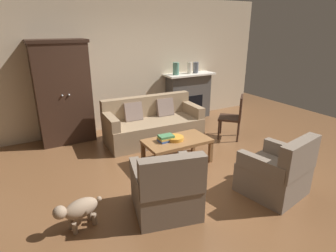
{
  "coord_description": "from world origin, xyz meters",
  "views": [
    {
      "loc": [
        -2.21,
        -3.4,
        2.22
      ],
      "look_at": [
        0.04,
        0.64,
        0.55
      ],
      "focal_mm": 29.93,
      "sensor_mm": 36.0,
      "label": 1
    }
  ],
  "objects_px": {
    "book_stack": "(166,138)",
    "armchair_near_left": "(166,190)",
    "dog": "(78,210)",
    "mantel_vase_cream": "(190,68)",
    "fruit_bowl": "(175,138)",
    "side_chair_wooden": "(235,114)",
    "mantel_vase_jade": "(176,69)",
    "coffee_table": "(177,143)",
    "mantel_vase_slate": "(196,68)",
    "armchair_near_right": "(277,173)",
    "fireplace": "(188,96)",
    "couch": "(153,125)",
    "armoire": "(63,93)"
  },
  "relations": [
    {
      "from": "armoire",
      "to": "mantel_vase_cream",
      "type": "relative_size",
      "value": 7.4
    },
    {
      "from": "fireplace",
      "to": "book_stack",
      "type": "distance_m",
      "value": 2.61
    },
    {
      "from": "armchair_near_left",
      "to": "side_chair_wooden",
      "type": "bearing_deg",
      "value": 31.67
    },
    {
      "from": "mantel_vase_slate",
      "to": "armchair_near_left",
      "type": "relative_size",
      "value": 0.28
    },
    {
      "from": "fireplace",
      "to": "side_chair_wooden",
      "type": "height_order",
      "value": "fireplace"
    },
    {
      "from": "side_chair_wooden",
      "to": "mantel_vase_jade",
      "type": "bearing_deg",
      "value": 105.53
    },
    {
      "from": "armchair_near_left",
      "to": "fireplace",
      "type": "bearing_deg",
      "value": 53.01
    },
    {
      "from": "coffee_table",
      "to": "dog",
      "type": "relative_size",
      "value": 1.95
    },
    {
      "from": "couch",
      "to": "armoire",
      "type": "bearing_deg",
      "value": 152.06
    },
    {
      "from": "armoire",
      "to": "coffee_table",
      "type": "distance_m",
      "value": 2.48
    },
    {
      "from": "book_stack",
      "to": "side_chair_wooden",
      "type": "xyz_separation_m",
      "value": [
        1.78,
        0.34,
        0.04
      ]
    },
    {
      "from": "book_stack",
      "to": "armchair_near_left",
      "type": "distance_m",
      "value": 1.3
    },
    {
      "from": "couch",
      "to": "coffee_table",
      "type": "bearing_deg",
      "value": -94.8
    },
    {
      "from": "fireplace",
      "to": "book_stack",
      "type": "xyz_separation_m",
      "value": [
        -1.72,
        -1.96,
        -0.1
      ]
    },
    {
      "from": "fruit_bowl",
      "to": "coffee_table",
      "type": "bearing_deg",
      "value": -19.38
    },
    {
      "from": "couch",
      "to": "book_stack",
      "type": "bearing_deg",
      "value": -104.8
    },
    {
      "from": "fruit_bowl",
      "to": "couch",
      "type": "bearing_deg",
      "value": 83.51
    },
    {
      "from": "armoire",
      "to": "mantel_vase_jade",
      "type": "distance_m",
      "value": 2.58
    },
    {
      "from": "book_stack",
      "to": "side_chair_wooden",
      "type": "relative_size",
      "value": 0.29
    },
    {
      "from": "mantel_vase_slate",
      "to": "armchair_near_left",
      "type": "bearing_deg",
      "value": -129.22
    },
    {
      "from": "fruit_bowl",
      "to": "mantel_vase_cream",
      "type": "height_order",
      "value": "mantel_vase_cream"
    },
    {
      "from": "couch",
      "to": "mantel_vase_cream",
      "type": "height_order",
      "value": "mantel_vase_cream"
    },
    {
      "from": "armchair_near_left",
      "to": "armchair_near_right",
      "type": "distance_m",
      "value": 1.56
    },
    {
      "from": "fruit_bowl",
      "to": "dog",
      "type": "bearing_deg",
      "value": -153.95
    },
    {
      "from": "armoire",
      "to": "couch",
      "type": "bearing_deg",
      "value": -27.94
    },
    {
      "from": "mantel_vase_slate",
      "to": "side_chair_wooden",
      "type": "bearing_deg",
      "value": -94.12
    },
    {
      "from": "armchair_near_left",
      "to": "side_chair_wooden",
      "type": "xyz_separation_m",
      "value": [
        2.4,
        1.48,
        0.2
      ]
    },
    {
      "from": "mantel_vase_cream",
      "to": "side_chair_wooden",
      "type": "bearing_deg",
      "value": -87.68
    },
    {
      "from": "mantel_vase_jade",
      "to": "armchair_near_left",
      "type": "bearing_deg",
      "value": -122.39
    },
    {
      "from": "couch",
      "to": "armchair_near_right",
      "type": "distance_m",
      "value": 2.66
    },
    {
      "from": "fireplace",
      "to": "armchair_near_left",
      "type": "xyz_separation_m",
      "value": [
        -2.33,
        -3.1,
        -0.25
      ]
    },
    {
      "from": "dog",
      "to": "mantel_vase_cream",
      "type": "bearing_deg",
      "value": 40.39
    },
    {
      "from": "mantel_vase_cream",
      "to": "side_chair_wooden",
      "type": "relative_size",
      "value": 0.3
    },
    {
      "from": "fruit_bowl",
      "to": "mantel_vase_jade",
      "type": "distance_m",
      "value": 2.44
    },
    {
      "from": "couch",
      "to": "mantel_vase_jade",
      "type": "xyz_separation_m",
      "value": [
        1.05,
        0.86,
        0.94
      ]
    },
    {
      "from": "book_stack",
      "to": "armchair_near_left",
      "type": "bearing_deg",
      "value": -118.42
    },
    {
      "from": "couch",
      "to": "mantel_vase_slate",
      "type": "xyz_separation_m",
      "value": [
        1.61,
        0.86,
        0.93
      ]
    },
    {
      "from": "mantel_vase_jade",
      "to": "side_chair_wooden",
      "type": "height_order",
      "value": "mantel_vase_jade"
    },
    {
      "from": "fruit_bowl",
      "to": "armchair_near_right",
      "type": "height_order",
      "value": "armchair_near_right"
    },
    {
      "from": "book_stack",
      "to": "mantel_vase_slate",
      "type": "relative_size",
      "value": 1.0
    },
    {
      "from": "fruit_bowl",
      "to": "fireplace",
      "type": "bearing_deg",
      "value": 51.95
    },
    {
      "from": "armchair_near_right",
      "to": "fireplace",
      "type": "bearing_deg",
      "value": 76.73
    },
    {
      "from": "book_stack",
      "to": "dog",
      "type": "distance_m",
      "value": 1.88
    },
    {
      "from": "coffee_table",
      "to": "armchair_near_left",
      "type": "relative_size",
      "value": 1.19
    },
    {
      "from": "fireplace",
      "to": "side_chair_wooden",
      "type": "bearing_deg",
      "value": -87.71
    },
    {
      "from": "armoire",
      "to": "side_chair_wooden",
      "type": "xyz_separation_m",
      "value": [
        3.01,
        -1.54,
        -0.48
      ]
    },
    {
      "from": "coffee_table",
      "to": "mantel_vase_jade",
      "type": "xyz_separation_m",
      "value": [
        1.15,
        1.99,
        0.9
      ]
    },
    {
      "from": "book_stack",
      "to": "armchair_near_right",
      "type": "height_order",
      "value": "armchair_near_right"
    },
    {
      "from": "mantel_vase_jade",
      "to": "dog",
      "type": "bearing_deg",
      "value": -136.18
    },
    {
      "from": "couch",
      "to": "mantel_vase_slate",
      "type": "bearing_deg",
      "value": 28.18
    }
  ]
}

